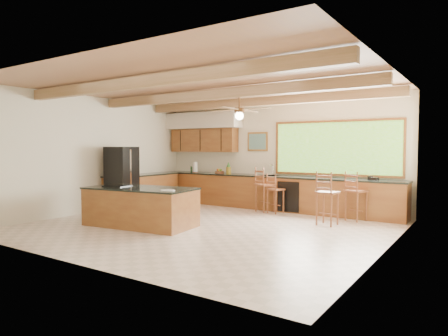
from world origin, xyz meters
The scene contains 9 objects.
ground centered at (0.00, 0.00, 0.00)m, with size 7.20×7.20×0.00m, color beige.
room_shell centered at (-0.17, 0.65, 2.21)m, with size 7.27×6.54×3.02m.
counter_run centered at (-0.82, 2.52, 0.46)m, with size 7.12×3.10×1.27m.
island centered at (-1.25, -0.71, 0.42)m, with size 2.49×1.40×0.85m.
refrigerator centered at (-3.05, 0.40, 0.85)m, with size 0.73×0.71×1.70m.
bar_stool_a centered at (0.10, 2.39, 0.70)m, with size 0.55×0.55×1.18m.
bar_stool_b centered at (0.43, 2.35, 0.60)m, with size 0.45×0.45×1.01m.
bar_stool_c centered at (2.07, 1.54, 0.70)m, with size 0.46×0.46×1.18m.
bar_stool_d centered at (2.45, 2.39, 0.68)m, with size 0.53×0.53×1.14m.
Camera 1 is at (4.97, -6.79, 1.69)m, focal length 32.00 mm.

